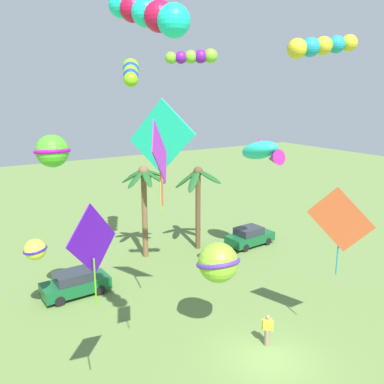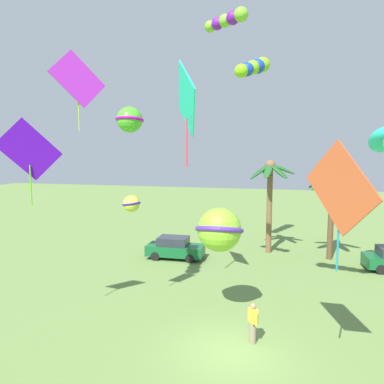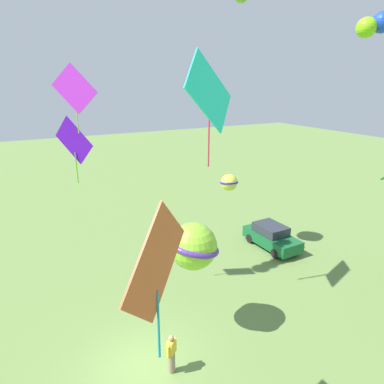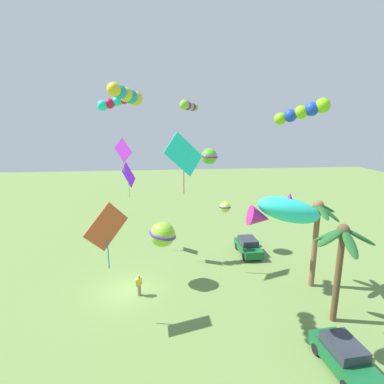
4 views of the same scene
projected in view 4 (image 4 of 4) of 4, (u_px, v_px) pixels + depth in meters
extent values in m
plane|color=olive|center=(127.00, 291.00, 22.45)|extent=(120.00, 120.00, 0.00)
cylinder|color=brown|center=(338.00, 277.00, 18.44)|extent=(0.38, 0.38, 6.06)
ellipsoid|color=#1E5623|center=(350.00, 243.00, 16.96)|extent=(2.07, 0.91, 1.33)
ellipsoid|color=#1E5623|center=(360.00, 237.00, 17.77)|extent=(1.02, 2.13, 1.23)
ellipsoid|color=#1E5623|center=(342.00, 234.00, 18.65)|extent=(1.91, 1.48, 1.55)
ellipsoid|color=#1E5623|center=(328.00, 235.00, 18.51)|extent=(1.87, 1.60, 1.54)
ellipsoid|color=#1E5623|center=(331.00, 237.00, 17.39)|extent=(1.31, 2.20, 1.01)
sphere|color=brown|center=(343.00, 230.00, 17.77)|extent=(0.72, 0.72, 0.72)
cylinder|color=brown|center=(315.00, 247.00, 22.49)|extent=(0.40, 0.40, 6.40)
ellipsoid|color=#1E5623|center=(323.00, 212.00, 21.01)|extent=(1.83, 0.72, 0.90)
ellipsoid|color=#1E5623|center=(329.00, 213.00, 21.44)|extent=(1.49, 1.52, 1.25)
ellipsoid|color=#1E5623|center=(327.00, 208.00, 22.17)|extent=(1.01, 1.81, 1.01)
ellipsoid|color=#1E5623|center=(319.00, 208.00, 22.53)|extent=(1.66, 1.39, 1.15)
ellipsoid|color=#1E5623|center=(311.00, 209.00, 22.54)|extent=(1.67, 0.95, 1.29)
ellipsoid|color=#1E5623|center=(307.00, 210.00, 21.90)|extent=(0.76, 1.74, 1.13)
ellipsoid|color=#1E5623|center=(315.00, 213.00, 21.25)|extent=(1.59, 1.50, 1.15)
sphere|color=brown|center=(319.00, 205.00, 21.78)|extent=(0.76, 0.76, 0.76)
cube|color=#145B2D|center=(248.00, 248.00, 28.73)|extent=(3.94, 1.79, 0.70)
cube|color=#282D38|center=(248.00, 241.00, 28.73)|extent=(2.06, 1.54, 0.56)
cylinder|color=black|center=(260.00, 256.00, 27.73)|extent=(0.60, 0.19, 0.60)
cylinder|color=black|center=(244.00, 257.00, 27.52)|extent=(0.60, 0.19, 0.60)
cylinder|color=black|center=(252.00, 245.00, 30.06)|extent=(0.60, 0.19, 0.60)
cylinder|color=black|center=(237.00, 246.00, 29.86)|extent=(0.60, 0.19, 0.60)
cube|color=#145B2D|center=(344.00, 359.00, 15.13)|extent=(4.01, 1.96, 0.70)
cube|color=#282D38|center=(344.00, 347.00, 15.14)|extent=(2.12, 1.63, 0.56)
cylinder|color=black|center=(375.00, 382.00, 14.17)|extent=(0.61, 0.22, 0.60)
cylinder|color=black|center=(342.00, 346.00, 16.49)|extent=(0.61, 0.22, 0.60)
cylinder|color=black|center=(316.00, 349.00, 16.22)|extent=(0.61, 0.22, 0.60)
cylinder|color=gray|center=(139.00, 290.00, 21.78)|extent=(0.26, 0.26, 0.84)
cube|color=yellow|center=(139.00, 281.00, 21.63)|extent=(0.41, 0.44, 0.54)
sphere|color=#A37556|center=(139.00, 277.00, 21.54)|extent=(0.21, 0.21, 0.21)
cylinder|color=yellow|center=(136.00, 283.00, 21.48)|extent=(0.09, 0.09, 0.52)
cylinder|color=yellow|center=(141.00, 281.00, 21.79)|extent=(0.09, 0.09, 0.52)
sphere|color=#80D217|center=(323.00, 106.00, 20.91)|extent=(1.05, 1.05, 1.05)
sphere|color=blue|center=(312.00, 109.00, 21.17)|extent=(1.00, 1.00, 1.00)
sphere|color=#80D217|center=(301.00, 112.00, 21.44)|extent=(0.96, 0.96, 0.96)
sphere|color=blue|center=(290.00, 116.00, 21.71)|extent=(0.92, 0.92, 0.92)
sphere|color=#80D217|center=(280.00, 119.00, 21.98)|extent=(0.88, 0.88, 0.88)
ellipsoid|color=#27D5BC|center=(289.00, 210.00, 14.92)|extent=(1.73, 3.47, 1.90)
cone|color=#B31F8A|center=(260.00, 217.00, 14.89)|extent=(1.07, 1.28, 1.24)
cone|color=#B31F8A|center=(289.00, 200.00, 14.80)|extent=(0.67, 0.67, 0.66)
sphere|color=green|center=(209.00, 156.00, 28.02)|extent=(1.49, 1.49, 1.49)
torus|color=#B80FB4|center=(209.00, 156.00, 28.02)|extent=(1.76, 1.77, 0.34)
cube|color=#20F1C7|center=(184.00, 154.00, 23.56)|extent=(1.67, 3.23, 3.47)
cylinder|color=#D3384B|center=(184.00, 180.00, 24.01)|extent=(0.08, 0.08, 2.32)
cube|color=#B72AD4|center=(123.00, 150.00, 25.66)|extent=(1.38, 1.62, 2.07)
cylinder|color=#A3BB31|center=(124.00, 164.00, 25.92)|extent=(0.04, 0.04, 1.36)
sphere|color=#8ACF30|center=(162.00, 234.00, 22.77)|extent=(1.91, 1.91, 1.91)
torus|color=#5430A6|center=(162.00, 234.00, 22.77)|extent=(2.11, 2.10, 0.73)
sphere|color=#7AC82D|center=(184.00, 105.00, 20.26)|extent=(0.65, 0.65, 0.65)
sphere|color=purple|center=(187.00, 105.00, 20.68)|extent=(0.62, 0.62, 0.62)
sphere|color=#7AC82D|center=(190.00, 106.00, 21.09)|extent=(0.60, 0.60, 0.60)
sphere|color=purple|center=(192.00, 107.00, 21.50)|extent=(0.57, 0.57, 0.57)
sphere|color=#7AC82D|center=(195.00, 108.00, 21.91)|extent=(0.55, 0.55, 0.55)
sphere|color=gold|center=(135.00, 99.00, 17.63)|extent=(0.86, 0.86, 0.86)
sphere|color=#1C9BB9|center=(130.00, 96.00, 17.06)|extent=(0.83, 0.83, 0.83)
sphere|color=gold|center=(125.00, 94.00, 16.48)|extent=(0.79, 0.79, 0.79)
sphere|color=#1C9BB9|center=(120.00, 92.00, 15.90)|extent=(0.76, 0.76, 0.76)
sphere|color=gold|center=(114.00, 89.00, 15.33)|extent=(0.72, 0.72, 0.72)
cube|color=#C75229|center=(106.00, 227.00, 17.71)|extent=(1.88, 2.36, 2.97)
cylinder|color=teal|center=(108.00, 253.00, 18.09)|extent=(0.06, 0.06, 1.93)
sphere|color=#17E2C2|center=(102.00, 106.00, 25.00)|extent=(0.88, 0.88, 0.88)
sphere|color=red|center=(110.00, 103.00, 25.13)|extent=(0.85, 0.85, 0.85)
sphere|color=#17E2C2|center=(117.00, 101.00, 25.26)|extent=(0.81, 0.81, 0.81)
sphere|color=red|center=(124.00, 99.00, 25.40)|extent=(0.78, 0.78, 0.78)
sphere|color=#17E2C2|center=(131.00, 98.00, 25.53)|extent=(0.74, 0.74, 0.74)
cube|color=#520DC4|center=(128.00, 175.00, 28.46)|extent=(2.03, 1.44, 2.44)
cylinder|color=#5DC716|center=(129.00, 189.00, 28.77)|extent=(0.05, 0.05, 1.60)
sphere|color=#D7E23D|center=(225.00, 207.00, 30.13)|extent=(1.10, 1.10, 1.10)
torus|color=#3219AF|center=(225.00, 207.00, 30.13)|extent=(1.48, 1.47, 0.30)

